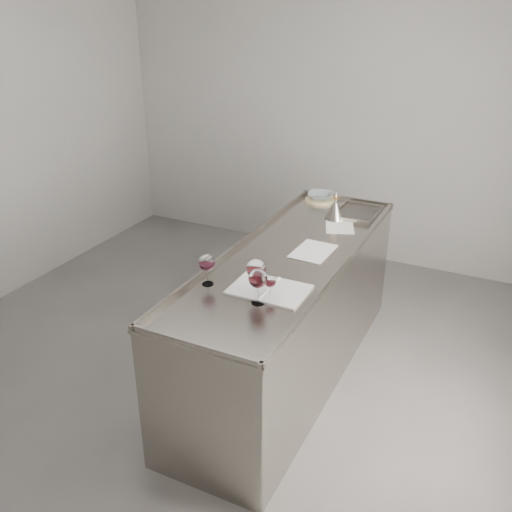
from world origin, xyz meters
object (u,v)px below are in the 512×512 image
at_px(wine_glass_middle, 258,279).
at_px(wine_glass_right, 256,269).
at_px(counter, 288,316).
at_px(notebook, 269,290).
at_px(wine_glass_left, 207,263).
at_px(wine_glass_small, 270,282).
at_px(ceramic_bowl, 320,196).
at_px(wine_funnel, 335,211).

height_order(wine_glass_middle, wine_glass_right, wine_glass_right).
xyz_separation_m(counter, wine_glass_right, (0.03, -0.57, 0.62)).
height_order(counter, notebook, counter).
xyz_separation_m(wine_glass_left, notebook, (0.36, 0.09, -0.13)).
bearing_deg(notebook, counter, 99.13).
height_order(counter, wine_glass_middle, wine_glass_middle).
bearing_deg(wine_glass_small, counter, 102.08).
distance_m(wine_glass_right, ceramic_bowl, 1.67).
height_order(wine_glass_middle, wine_glass_small, wine_glass_middle).
distance_m(counter, wine_glass_middle, 0.91).
bearing_deg(wine_glass_left, notebook, 13.59).
bearing_deg(notebook, wine_glass_left, -166.69).
relative_size(counter, wine_funnel, 10.95).
height_order(wine_glass_left, wine_glass_middle, wine_glass_middle).
relative_size(wine_glass_right, ceramic_bowl, 1.09).
distance_m(wine_glass_middle, wine_glass_right, 0.11).
xyz_separation_m(wine_glass_small, wine_funnel, (-0.07, 1.31, -0.03)).
bearing_deg(wine_glass_left, wine_glass_middle, -10.76).
bearing_deg(wine_glass_middle, wine_glass_small, 68.21).
xyz_separation_m(wine_glass_left, wine_glass_small, (0.40, 0.02, -0.04)).
height_order(counter, wine_glass_left, wine_glass_left).
xyz_separation_m(counter, wine_funnel, (0.05, 0.74, 0.54)).
distance_m(wine_glass_right, notebook, 0.17).
height_order(wine_glass_middle, wine_funnel, wine_funnel).
xyz_separation_m(wine_glass_middle, notebook, (-0.00, 0.16, -0.14)).
relative_size(wine_glass_left, wine_glass_middle, 0.92).
xyz_separation_m(wine_glass_right, notebook, (0.05, 0.07, -0.15)).
xyz_separation_m(wine_glass_right, wine_funnel, (0.02, 1.31, -0.09)).
height_order(wine_glass_middle, ceramic_bowl, wine_glass_middle).
relative_size(wine_glass_left, wine_glass_small, 1.41).
distance_m(counter, notebook, 0.70).
bearing_deg(notebook, wine_funnel, 91.27).
relative_size(wine_glass_right, notebook, 0.50).
height_order(wine_glass_small, wine_funnel, wine_funnel).
distance_m(wine_glass_middle, notebook, 0.21).
xyz_separation_m(wine_glass_middle, wine_glass_right, (-0.06, 0.09, 0.01)).
bearing_deg(wine_glass_left, wine_glass_right, 3.84).
distance_m(notebook, wine_funnel, 1.25).
distance_m(counter, ceramic_bowl, 1.21).
height_order(counter, wine_glass_right, wine_glass_right).
bearing_deg(wine_glass_middle, wine_glass_left, 169.24).
height_order(wine_glass_left, wine_glass_right, wine_glass_right).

